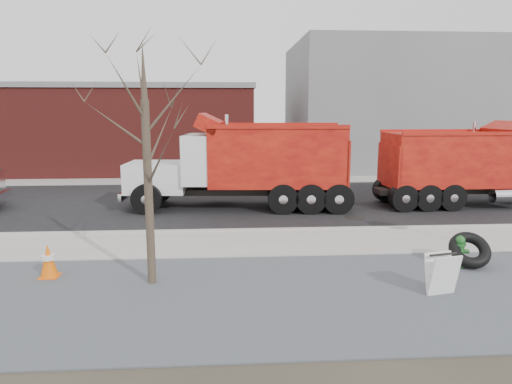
{
  "coord_description": "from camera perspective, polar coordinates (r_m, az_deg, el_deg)",
  "views": [
    {
      "loc": [
        -1.52,
        -12.3,
        3.8
      ],
      "look_at": [
        -0.67,
        0.89,
        1.4
      ],
      "focal_mm": 32.0,
      "sensor_mm": 36.0,
      "label": 1
    }
  ],
  "objects": [
    {
      "name": "ground",
      "position": [
        12.96,
        3.25,
        -6.77
      ],
      "size": [
        120.0,
        120.0,
        0.0
      ],
      "primitive_type": "plane",
      "color": "#383328",
      "rests_on": "ground"
    },
    {
      "name": "gravel_verge",
      "position": [
        9.7,
        5.79,
        -12.73
      ],
      "size": [
        60.0,
        5.0,
        0.03
      ],
      "primitive_type": "cube",
      "color": "slate",
      "rests_on": "ground"
    },
    {
      "name": "sidewalk",
      "position": [
        13.19,
        3.12,
        -6.33
      ],
      "size": [
        60.0,
        2.5,
        0.06
      ],
      "primitive_type": "cube",
      "color": "#9E9B93",
      "rests_on": "ground"
    },
    {
      "name": "curb",
      "position": [
        14.42,
        2.51,
        -4.77
      ],
      "size": [
        60.0,
        0.15,
        0.11
      ],
      "primitive_type": "cube",
      "color": "#9E9B93",
      "rests_on": "ground"
    },
    {
      "name": "road",
      "position": [
        19.04,
        0.97,
        -1.2
      ],
      "size": [
        60.0,
        9.4,
        0.02
      ],
      "primitive_type": "cube",
      "color": "black",
      "rests_on": "ground"
    },
    {
      "name": "far_sidewalk",
      "position": [
        24.63,
        -0.1,
        1.48
      ],
      "size": [
        60.0,
        2.0,
        0.06
      ],
      "primitive_type": "cube",
      "color": "#9E9B93",
      "rests_on": "ground"
    },
    {
      "name": "building_grey",
      "position": [
        32.07,
        15.72,
        10.26
      ],
      "size": [
        12.0,
        10.0,
        8.0
      ],
      "color": "gray",
      "rests_on": "ground"
    },
    {
      "name": "building_brick",
      "position": [
        30.52,
        -19.99,
        7.52
      ],
      "size": [
        20.2,
        8.2,
        5.3
      ],
      "color": "maroon",
      "rests_on": "ground"
    },
    {
      "name": "bare_tree",
      "position": [
        9.85,
        -13.59,
        7.08
      ],
      "size": [
        3.2,
        3.2,
        5.2
      ],
      "color": "#382D23",
      "rests_on": "ground"
    },
    {
      "name": "fire_hydrant",
      "position": [
        12.28,
        24.08,
        -6.9
      ],
      "size": [
        0.44,
        0.44,
        0.78
      ],
      "rotation": [
        0.0,
        0.0,
        -0.34
      ],
      "color": "#2B7232",
      "rests_on": "ground"
    },
    {
      "name": "truck_tire",
      "position": [
        12.3,
        25.15,
        -6.57
      ],
      "size": [
        1.09,
        1.02,
        0.88
      ],
      "color": "black",
      "rests_on": "ground"
    },
    {
      "name": "sandwich_board",
      "position": [
        10.25,
        22.21,
        -9.45
      ],
      "size": [
        0.7,
        0.52,
        0.88
      ],
      "rotation": [
        0.0,
        0.0,
        0.21
      ],
      "color": "white",
      "rests_on": "ground"
    },
    {
      "name": "traffic_cone_near",
      "position": [
        11.5,
        -24.51,
        -7.86
      ],
      "size": [
        0.42,
        0.42,
        0.8
      ],
      "color": "#FD6407",
      "rests_on": "ground"
    },
    {
      "name": "dump_truck_red_a",
      "position": [
        19.96,
        25.28,
        3.2
      ],
      "size": [
        8.18,
        2.4,
        3.3
      ],
      "rotation": [
        0.0,
        0.0,
        0.02
      ],
      "color": "black",
      "rests_on": "ground"
    },
    {
      "name": "dump_truck_red_b",
      "position": [
        17.52,
        -1.04,
        3.85
      ],
      "size": [
        8.6,
        2.94,
        3.6
      ],
      "rotation": [
        0.0,
        0.0,
        3.08
      ],
      "color": "black",
      "rests_on": "ground"
    }
  ]
}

